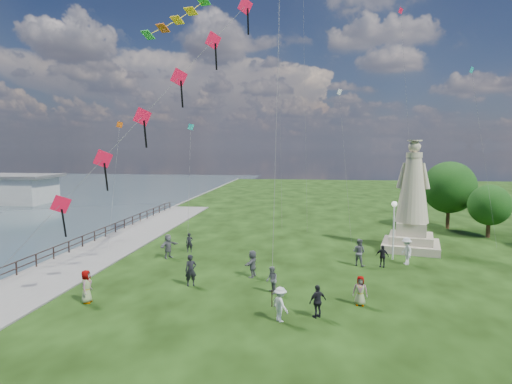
# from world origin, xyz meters

# --- Properties ---
(waterfront) EXTENTS (200.00, 200.00, 1.51)m
(waterfront) POSITION_xyz_m (-15.24, 8.99, -0.06)
(waterfront) COLOR #32454B
(waterfront) RESTS_ON ground
(statue) EXTENTS (5.25, 5.25, 8.87)m
(statue) POSITION_xyz_m (10.54, 16.93, 3.35)
(statue) COLOR #C1B492
(statue) RESTS_ON ground
(lamppost) EXTENTS (0.40, 0.40, 4.36)m
(lamppost) POSITION_xyz_m (8.52, 13.54, 3.15)
(lamppost) COLOR silver
(lamppost) RESTS_ON ground
(tree_row) EXTENTS (10.22, 13.12, 6.86)m
(tree_row) POSITION_xyz_m (17.59, 24.63, 3.73)
(tree_row) COLOR #382314
(tree_row) RESTS_ON ground
(person_0) EXTENTS (0.82, 0.70, 1.90)m
(person_0) POSITION_xyz_m (-4.66, 5.74, 0.95)
(person_0) COLOR black
(person_0) RESTS_ON ground
(person_1) EXTENTS (0.71, 0.88, 1.57)m
(person_1) POSITION_xyz_m (0.30, 5.02, 0.78)
(person_1) COLOR #595960
(person_1) RESTS_ON ground
(person_2) EXTENTS (1.13, 1.20, 1.69)m
(person_2) POSITION_xyz_m (1.07, 1.18, 0.84)
(person_2) COLOR silver
(person_2) RESTS_ON ground
(person_3) EXTENTS (1.08, 0.97, 1.65)m
(person_3) POSITION_xyz_m (2.85, 1.87, 0.83)
(person_3) COLOR black
(person_3) RESTS_ON ground
(person_4) EXTENTS (0.81, 0.54, 1.58)m
(person_4) POSITION_xyz_m (5.10, 3.82, 0.79)
(person_4) COLOR #595960
(person_4) RESTS_ON ground
(person_5) EXTENTS (1.47, 1.83, 1.83)m
(person_5) POSITION_xyz_m (-8.16, 11.78, 0.91)
(person_5) COLOR #595960
(person_5) RESTS_ON ground
(person_6) EXTENTS (0.63, 0.49, 1.52)m
(person_6) POSITION_xyz_m (-7.10, 13.78, 0.76)
(person_6) COLOR black
(person_6) RESTS_ON ground
(person_7) EXTENTS (1.09, 0.97, 1.92)m
(person_7) POSITION_xyz_m (5.84, 11.52, 0.96)
(person_7) COLOR #595960
(person_7) RESTS_ON ground
(person_8) EXTENTS (0.91, 1.36, 1.94)m
(person_8) POSITION_xyz_m (9.22, 12.28, 0.97)
(person_8) COLOR silver
(person_8) RESTS_ON ground
(person_9) EXTENTS (1.01, 0.75, 1.54)m
(person_9) POSITION_xyz_m (7.43, 11.43, 0.77)
(person_9) COLOR black
(person_9) RESTS_ON ground
(person_10) EXTENTS (0.67, 0.95, 1.79)m
(person_10) POSITION_xyz_m (-9.42, 2.28, 0.90)
(person_10) COLOR #595960
(person_10) RESTS_ON ground
(person_11) EXTENTS (1.03, 1.73, 1.74)m
(person_11) POSITION_xyz_m (-1.23, 7.97, 0.87)
(person_11) COLOR #595960
(person_11) RESTS_ON ground
(red_kite_train) EXTENTS (12.31, 9.35, 17.33)m
(red_kite_train) POSITION_xyz_m (-6.08, 4.61, 10.74)
(red_kite_train) COLOR black
(red_kite_train) RESTS_ON ground
(small_kites) EXTENTS (32.21, 17.11, 31.32)m
(small_kites) POSITION_xyz_m (1.98, 23.06, 15.15)
(small_kites) COLOR teal
(small_kites) RESTS_ON ground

